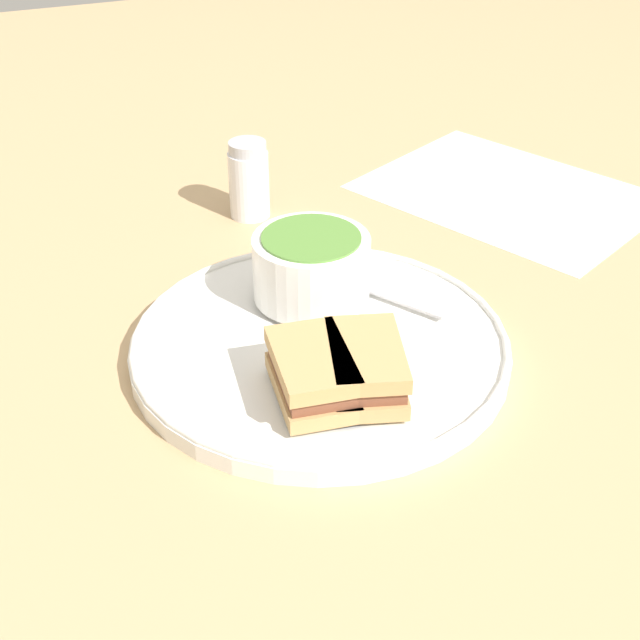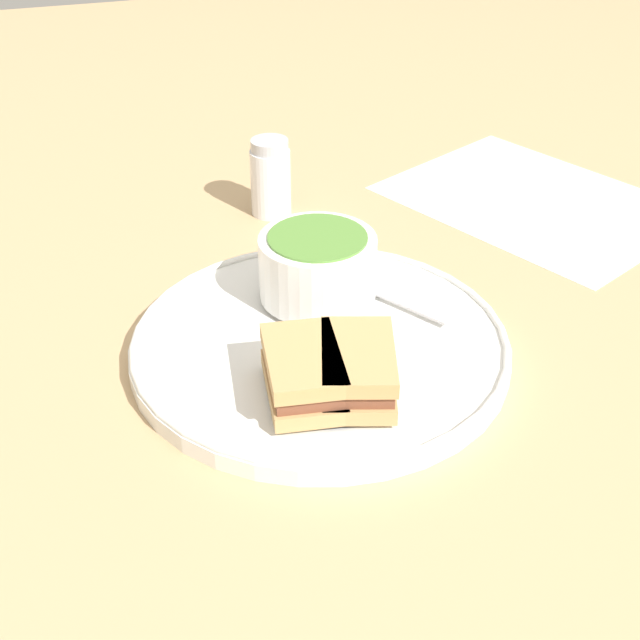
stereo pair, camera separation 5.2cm
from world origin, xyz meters
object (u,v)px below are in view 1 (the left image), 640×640
at_px(soup_bowl, 311,266).
at_px(spoon, 363,285).
at_px(sandwich_half_far, 366,367).
at_px(salt_shaker, 249,180).
at_px(sandwich_half_near, 312,374).

bearing_deg(soup_bowl, spoon, 171.35).
bearing_deg(sandwich_half_far, salt_shaker, -93.35).
bearing_deg(soup_bowl, salt_shaker, -92.79).
bearing_deg(salt_shaker, spoon, 99.70).
bearing_deg(sandwich_half_near, spoon, -128.23).
relative_size(soup_bowl, salt_shaker, 1.23).
distance_m(soup_bowl, sandwich_half_near, 0.14).
distance_m(sandwich_half_near, salt_shaker, 0.34).
height_order(sandwich_half_near, salt_shaker, salt_shaker).
bearing_deg(sandwich_half_far, sandwich_half_near, -10.42).
bearing_deg(sandwich_half_near, soup_bowl, -111.24).
distance_m(spoon, sandwich_half_near, 0.15).
bearing_deg(salt_shaker, sandwich_half_near, 79.77).
height_order(sandwich_half_near, sandwich_half_far, same).
bearing_deg(sandwich_half_far, spoon, -113.39).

